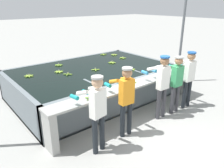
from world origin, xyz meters
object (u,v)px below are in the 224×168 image
worker_3 (176,79)px  worker_0 (97,107)px  banana_bunch_floating_2 (95,70)px  banana_bunch_floating_3 (59,72)px  worker_4 (188,74)px  banana_bunch_floating_8 (59,65)px  knife_0 (119,89)px  worker_1 (126,95)px  banana_bunch_floating_1 (29,76)px  banana_bunch_ledge_1 (132,83)px  banana_bunch_floating_4 (68,74)px  banana_bunch_floating_6 (112,63)px  support_post_right (181,40)px  banana_bunch_floating_0 (114,55)px  banana_bunch_floating_9 (131,69)px  knife_1 (178,70)px  worker_2 (162,81)px  banana_bunch_ledge_0 (91,98)px  banana_bunch_floating_7 (123,58)px  banana_bunch_floating_5 (103,54)px

worker_3 → worker_0: bearing=-178.7°
banana_bunch_floating_2 → banana_bunch_floating_3: size_ratio=0.94×
worker_4 → banana_bunch_floating_8: 4.11m
knife_0 → worker_1: bearing=-114.3°
banana_bunch_floating_1 → banana_bunch_ledge_1: 2.94m
banana_bunch_floating_1 → banana_bunch_floating_3: same height
banana_bunch_floating_4 → banana_bunch_floating_8: same height
worker_1 → banana_bunch_ledge_1: (0.73, 0.56, -0.03)m
banana_bunch_floating_6 → support_post_right: size_ratio=0.09×
banana_bunch_floating_0 → banana_bunch_floating_3: size_ratio=1.00×
banana_bunch_floating_2 → banana_bunch_floating_9: same height
worker_1 → support_post_right: size_ratio=0.51×
banana_bunch_floating_0 → knife_1: size_ratio=0.81×
worker_4 → banana_bunch_floating_2: bearing=127.6°
worker_1 → knife_0: bearing=65.7°
banana_bunch_floating_8 → support_post_right: (4.03, -1.95, 0.65)m
banana_bunch_floating_8 → worker_3: bearing=-62.5°
worker_2 → banana_bunch_ledge_1: size_ratio=6.14×
worker_2 → banana_bunch_floating_0: (1.20, 3.33, -0.08)m
worker_3 → worker_1: bearing=179.4°
banana_bunch_floating_3 → banana_bunch_ledge_0: banana_bunch_ledge_0 is taller
banana_bunch_floating_7 → knife_0: bearing=-133.6°
worker_4 → banana_bunch_floating_4: (-2.57, 2.32, -0.05)m
worker_1 → worker_2: bearing=0.7°
knife_0 → worker_0: bearing=-153.3°
banana_bunch_floating_6 → knife_1: size_ratio=0.81×
banana_bunch_floating_3 → banana_bunch_floating_6: 1.93m
banana_bunch_floating_2 → banana_bunch_ledge_0: banana_bunch_ledge_0 is taller
banana_bunch_floating_4 → worker_0: bearing=-105.5°
banana_bunch_floating_2 → banana_bunch_floating_6: size_ratio=0.93×
banana_bunch_floating_0 → worker_2: bearing=-109.8°
banana_bunch_floating_5 → knife_1: 3.21m
banana_bunch_ledge_0 → banana_bunch_ledge_1: bearing=5.0°
worker_3 → banana_bunch_floating_8: 3.81m
worker_2 → banana_bunch_floating_2: size_ratio=6.43×
banana_bunch_floating_1 → banana_bunch_floating_9: (2.70, -1.39, 0.00)m
banana_bunch_floating_5 → knife_1: bearing=-81.1°
worker_1 → knife_0: (0.20, 0.45, -0.05)m
banana_bunch_floating_3 → knife_1: banana_bunch_floating_3 is taller
banana_bunch_floating_5 → banana_bunch_floating_9: same height
worker_4 → banana_bunch_floating_2: worker_4 is taller
banana_bunch_floating_2 → banana_bunch_ledge_0: bearing=-128.0°
worker_1 → banana_bunch_floating_3: worker_1 is taller
knife_1 → banana_bunch_floating_0: bearing=94.3°
banana_bunch_floating_0 → banana_bunch_floating_9: (-0.90, -1.89, -0.00)m
banana_bunch_floating_4 → banana_bunch_floating_7: 2.62m
worker_4 → knife_1: (0.31, 0.55, -0.06)m
banana_bunch_floating_8 → banana_bunch_floating_9: 2.43m
banana_bunch_floating_1 → support_post_right: size_ratio=0.09×
banana_bunch_floating_2 → banana_bunch_floating_3: (-0.98, 0.53, -0.00)m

